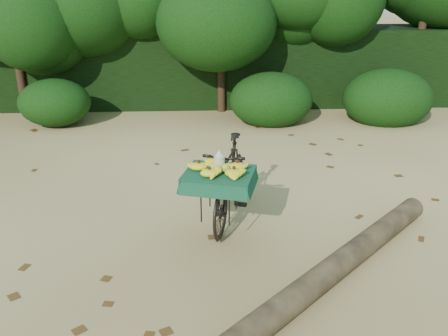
{
  "coord_description": "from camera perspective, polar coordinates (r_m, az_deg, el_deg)",
  "views": [
    {
      "loc": [
        0.02,
        -5.45,
        2.84
      ],
      "look_at": [
        0.28,
        -0.27,
        0.79
      ],
      "focal_mm": 38.0,
      "sensor_mm": 36.0,
      "label": 1
    }
  ],
  "objects": [
    {
      "name": "vendor_bicycle",
      "position": [
        5.88,
        0.66,
        -1.49
      ],
      "size": [
        1.07,
        1.88,
        1.06
      ],
      "rotation": [
        0.0,
        0.0,
        -0.26
      ],
      "color": "black",
      "rests_on": "ground"
    },
    {
      "name": "bush_clumps",
      "position": [
        10.05,
        -0.04,
        7.82
      ],
      "size": [
        8.8,
        1.7,
        0.9
      ],
      "primitive_type": null,
      "color": "black",
      "rests_on": "ground"
    },
    {
      "name": "tree_row",
      "position": [
        11.01,
        -6.63,
        17.07
      ],
      "size": [
        14.5,
        2.0,
        4.0
      ],
      "primitive_type": null,
      "color": "black",
      "rests_on": "ground"
    },
    {
      "name": "ground",
      "position": [
        6.15,
        -2.75,
        -5.98
      ],
      "size": [
        80.0,
        80.0,
        0.0
      ],
      "primitive_type": "plane",
      "color": "#D2BD70",
      "rests_on": "ground"
    },
    {
      "name": "hedge_backdrop",
      "position": [
        11.91,
        -2.98,
        12.18
      ],
      "size": [
        26.0,
        1.8,
        1.8
      ],
      "primitive_type": "cube",
      "color": "black",
      "rests_on": "ground"
    },
    {
      "name": "fallen_log",
      "position": [
        5.13,
        13.81,
        -11.08
      ],
      "size": [
        2.78,
        2.67,
        0.26
      ],
      "primitive_type": "cylinder",
      "rotation": [
        1.57,
        0.0,
        -0.81
      ],
      "color": "brown",
      "rests_on": "ground"
    },
    {
      "name": "leaf_litter",
      "position": [
        6.73,
        -2.78,
        -3.38
      ],
      "size": [
        7.0,
        7.3,
        0.01
      ],
      "primitive_type": null,
      "color": "#4A3113",
      "rests_on": "ground"
    }
  ]
}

